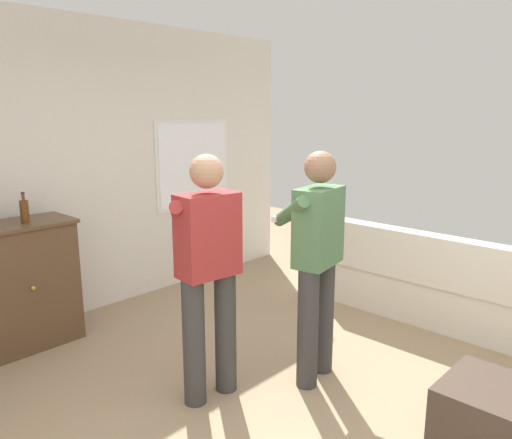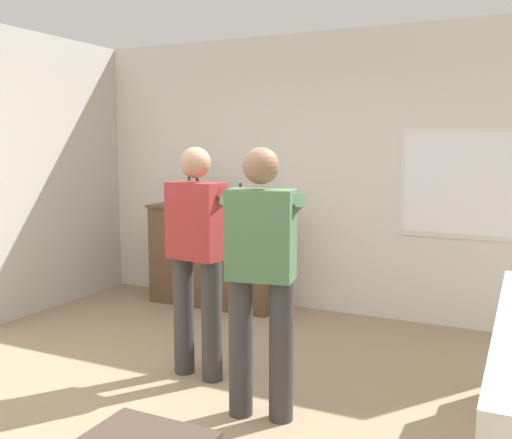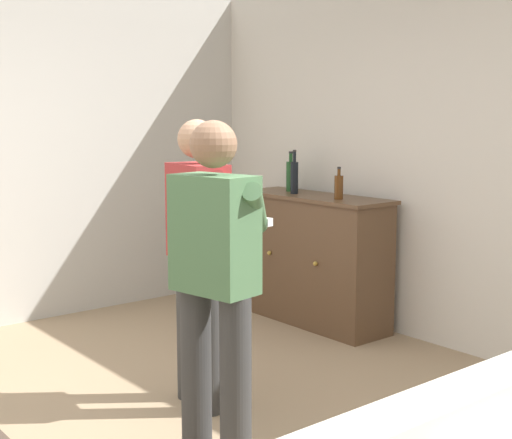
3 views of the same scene
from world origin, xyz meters
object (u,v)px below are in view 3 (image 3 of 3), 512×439
sideboard_cabinet (313,259)px  bottle_spirits_clear (339,187)px  bottle_liquor_amber (294,176)px  person_standing_right (216,279)px  bottle_wine_green (291,175)px  person_standing_left (200,249)px

sideboard_cabinet → bottle_spirits_clear: (0.34, -0.06, 0.63)m
bottle_liquor_amber → person_standing_right: (1.69, -2.02, -0.27)m
sideboard_cabinet → bottle_wine_green: bottle_wine_green is taller
sideboard_cabinet → bottle_spirits_clear: size_ratio=5.67×
bottle_wine_green → bottle_spirits_clear: 0.69m
bottle_liquor_amber → person_standing_left: bearing=-58.5°
person_standing_left → person_standing_right: size_ratio=1.00×
sideboard_cabinet → bottle_spirits_clear: 0.71m
bottle_wine_green → person_standing_right: person_standing_right is taller
bottle_spirits_clear → person_standing_left: size_ratio=0.15×
bottle_liquor_amber → bottle_wine_green: bearing=146.8°
bottle_liquor_amber → person_standing_left: person_standing_left is taller
bottle_spirits_clear → person_standing_right: 2.35m
person_standing_left → person_standing_right: 0.78m
sideboard_cabinet → bottle_liquor_amber: 0.69m
bottle_spirits_clear → person_standing_left: (0.50, -1.64, -0.22)m
bottle_liquor_amber → bottle_spirits_clear: (0.51, 0.00, -0.05)m
bottle_liquor_amber → person_standing_left: size_ratio=0.22×
bottle_liquor_amber → bottle_spirits_clear: bottle_liquor_amber is taller
sideboard_cabinet → bottle_wine_green: (-0.34, 0.05, 0.66)m
bottle_liquor_amber → person_standing_left: 1.94m
person_standing_right → bottle_liquor_amber: bearing=129.9°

